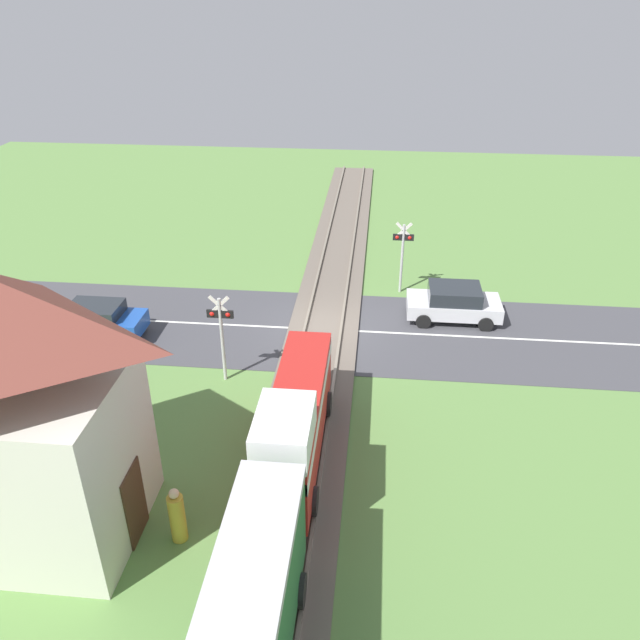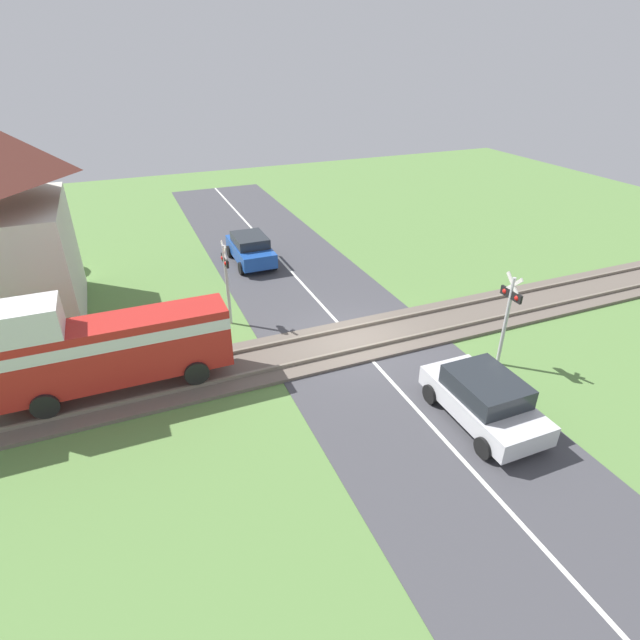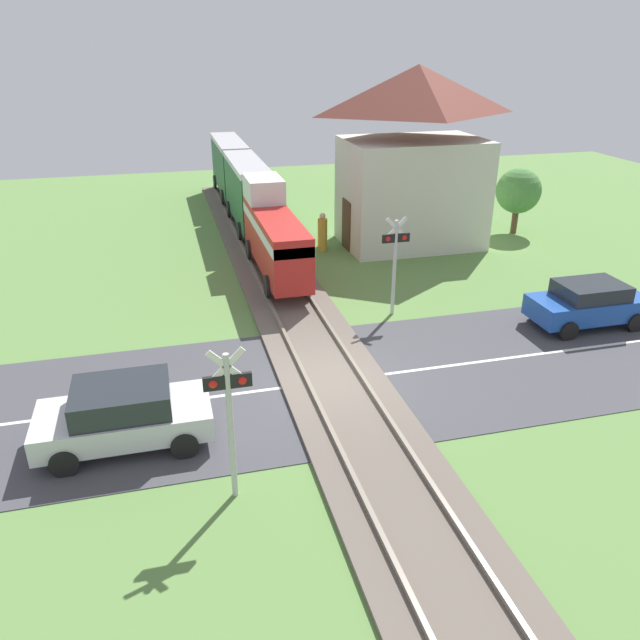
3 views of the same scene
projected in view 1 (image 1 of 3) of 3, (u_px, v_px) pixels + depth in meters
The scene contains 9 objects.
ground_plane at pixel (323, 330), 24.98m from camera, with size 60.00×60.00×0.00m, color #5B8442.
road_surface at pixel (323, 330), 24.98m from camera, with size 48.00×6.40×0.02m.
track_bed at pixel (323, 328), 24.95m from camera, with size 2.80×48.00×0.24m.
train at pixel (249, 632), 11.41m from camera, with size 1.58×19.62×3.18m.
car_near_crossing at pixel (454, 302), 25.42m from camera, with size 3.78×1.96×1.46m.
car_far_side at pixel (97, 320), 24.12m from camera, with size 3.64×1.79×1.42m.
crossing_signal_west_approach at pixel (403, 248), 27.03m from camera, with size 0.90×0.18×3.28m.
crossing_signal_east_approach at pixel (221, 327), 20.92m from camera, with size 0.90×0.18×3.28m.
pedestrian_by_station at pixel (177, 517), 15.34m from camera, with size 0.40×0.40×1.63m.
Camera 1 is at (-2.01, 21.61, 12.38)m, focal length 35.00 mm.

